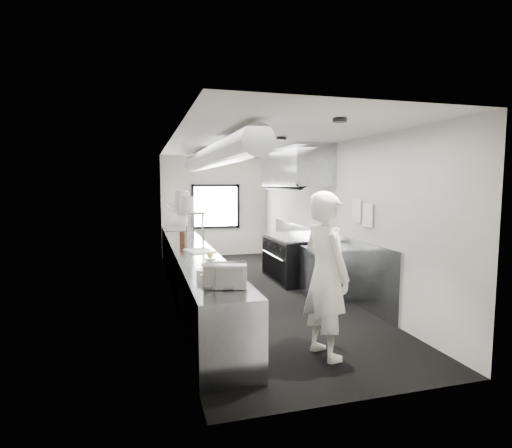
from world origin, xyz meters
TOP-DOWN VIEW (x-y plane):
  - floor at (0.00, 0.00)m, footprint 3.00×8.00m
  - ceiling at (0.00, 0.00)m, footprint 3.00×8.00m
  - wall_back at (0.00, 4.00)m, footprint 3.00×0.02m
  - wall_front at (0.00, -4.00)m, footprint 3.00×0.02m
  - wall_left at (-1.50, 0.00)m, footprint 0.02×8.00m
  - wall_right at (1.50, 0.00)m, footprint 0.02×8.00m
  - wall_cladding at (1.48, 0.30)m, footprint 0.03×5.50m
  - hvac_duct at (-0.70, 0.40)m, footprint 0.40×6.40m
  - service_window at (0.00, 3.96)m, footprint 1.36×0.05m
  - exhaust_hood at (1.10, 0.70)m, footprint 0.81×2.20m
  - prep_counter at (-1.15, -0.50)m, footprint 0.70×6.00m
  - pass_shelf at (-1.19, 1.00)m, footprint 0.45×3.00m
  - range at (1.04, 0.70)m, footprint 0.88×1.60m
  - bottle_station at (1.15, -0.70)m, footprint 0.65×0.80m
  - far_work_table at (-1.15, 3.20)m, footprint 0.70×1.20m
  - notice_sheet_a at (1.47, -1.20)m, footprint 0.02×0.28m
  - notice_sheet_b at (1.47, -1.55)m, footprint 0.02×0.28m
  - line_cook at (0.07, -2.97)m, footprint 0.62×0.80m
  - microwave at (-1.11, -2.88)m, footprint 0.51×0.43m
  - deli_tub_a at (-1.29, -2.60)m, footprint 0.16×0.16m
  - deli_tub_b at (-1.30, -2.43)m, footprint 0.19×0.19m
  - newspaper at (-1.04, -1.71)m, footprint 0.33×0.40m
  - small_plate at (-1.00, -1.17)m, footprint 0.20×0.20m
  - pastry at (-1.00, -1.17)m, footprint 0.09×0.09m
  - cutting_board at (-1.06, -0.42)m, footprint 0.51×0.61m
  - knife_block at (-1.24, 0.53)m, footprint 0.16×0.23m
  - plate_stack_a at (-1.19, 0.13)m, footprint 0.24×0.24m
  - plate_stack_b at (-1.20, 0.77)m, footprint 0.31×0.31m
  - plate_stack_c at (-1.22, 1.05)m, footprint 0.27×0.27m
  - plate_stack_d at (-1.23, 1.68)m, footprint 0.26×0.26m
  - squeeze_bottle_a at (1.13, -0.95)m, footprint 0.06×0.06m
  - squeeze_bottle_b at (1.12, -0.82)m, footprint 0.08×0.08m
  - squeeze_bottle_c at (1.14, -0.68)m, footprint 0.06×0.06m
  - squeeze_bottle_d at (1.08, -0.58)m, footprint 0.07×0.07m
  - squeeze_bottle_e at (1.06, -0.40)m, footprint 0.07×0.07m

SIDE VIEW (x-z plane):
  - floor at x=0.00m, z-range -0.01..0.01m
  - prep_counter at x=-1.15m, z-range 0.00..0.90m
  - bottle_station at x=1.15m, z-range 0.00..0.90m
  - far_work_table at x=-1.15m, z-range 0.00..0.90m
  - range at x=1.04m, z-range 0.00..0.94m
  - wall_cladding at x=1.48m, z-range 0.00..1.10m
  - newspaper at x=-1.04m, z-range 0.90..0.91m
  - small_plate at x=-1.00m, z-range 0.90..0.91m
  - cutting_board at x=-1.06m, z-range 0.90..0.92m
  - deli_tub_a at x=-1.29m, z-range 0.90..0.99m
  - deli_tub_b at x=-1.30m, z-range 0.90..1.01m
  - pastry at x=-1.00m, z-range 0.91..1.01m
  - squeeze_bottle_c at x=1.14m, z-range 0.90..1.06m
  - squeeze_bottle_a at x=1.13m, z-range 0.90..1.06m
  - line_cook at x=0.07m, z-range 0.00..1.97m
  - squeeze_bottle_d at x=1.08m, z-range 0.90..1.07m
  - squeeze_bottle_e at x=1.06m, z-range 0.90..1.08m
  - squeeze_bottle_b at x=1.12m, z-range 0.90..1.10m
  - knife_block at x=-1.24m, z-range 0.90..1.13m
  - microwave at x=-1.11m, z-range 0.90..1.16m
  - service_window at x=0.00m, z-range 0.77..2.02m
  - wall_back at x=0.00m, z-range 0.00..2.80m
  - wall_front at x=0.00m, z-range 0.00..2.80m
  - wall_left at x=-1.50m, z-range 0.00..2.80m
  - wall_right at x=1.50m, z-range 0.00..2.80m
  - pass_shelf at x=-1.19m, z-range 1.20..1.88m
  - notice_sheet_b at x=1.47m, z-range 1.36..1.74m
  - notice_sheet_a at x=1.47m, z-range 1.41..1.79m
  - plate_stack_a at x=-1.19m, z-range 1.57..1.82m
  - plate_stack_b at x=-1.20m, z-range 1.57..1.89m
  - plate_stack_d at x=-1.23m, z-range 1.57..1.90m
  - plate_stack_c at x=-1.22m, z-range 1.57..1.91m
  - exhaust_hood at x=1.10m, z-range 1.95..2.83m
  - hvac_duct at x=-0.70m, z-range 2.35..2.75m
  - ceiling at x=0.00m, z-range 2.79..2.80m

